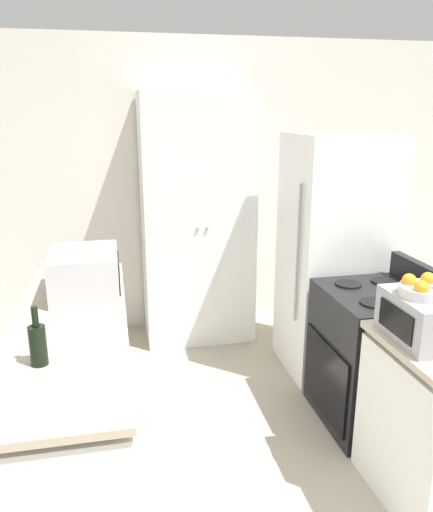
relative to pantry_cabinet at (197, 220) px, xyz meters
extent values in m
cube|color=silver|center=(-0.05, 0.33, 0.23)|extent=(7.00, 0.06, 2.60)
cube|color=silver|center=(-0.97, -1.60, -0.66)|extent=(0.58, 2.00, 0.82)
cube|color=#B7A88E|center=(-0.97, -1.60, -0.19)|extent=(0.60, 2.04, 0.04)
cube|color=silver|center=(0.00, 0.00, 0.00)|extent=(0.94, 0.56, 2.13)
sphere|color=#B2B2B7|center=(-0.04, -0.29, 0.00)|extent=(0.03, 0.03, 0.03)
sphere|color=#B2B2B7|center=(0.04, -0.29, 0.00)|extent=(0.03, 0.03, 0.03)
cube|color=black|center=(0.89, -1.53, -0.62)|extent=(0.64, 0.70, 0.89)
cube|color=black|center=(0.56, -1.53, -0.73)|extent=(0.02, 0.62, 0.49)
cube|color=black|center=(1.18, -1.53, -0.09)|extent=(0.06, 0.67, 0.16)
cylinder|color=black|center=(0.76, -1.70, -0.17)|extent=(0.17, 0.17, 0.01)
cylinder|color=black|center=(0.76, -1.37, -0.17)|extent=(0.17, 0.17, 0.01)
cylinder|color=black|center=(1.02, -1.70, -0.17)|extent=(0.17, 0.17, 0.01)
cylinder|color=black|center=(1.02, -1.37, -0.17)|extent=(0.17, 0.17, 0.01)
cube|color=white|center=(0.93, -0.80, -0.15)|extent=(0.71, 0.69, 1.83)
cylinder|color=gray|center=(0.55, -0.99, -0.06)|extent=(0.02, 0.02, 1.01)
cube|color=#B2B2B7|center=(-0.90, -1.18, -0.04)|extent=(0.40, 0.51, 0.27)
cube|color=black|center=(-0.69, -1.21, -0.04)|extent=(0.01, 0.32, 0.19)
cylinder|color=black|center=(-1.06, -2.06, -0.08)|extent=(0.08, 0.08, 0.18)
cylinder|color=black|center=(-1.06, -2.06, 0.06)|extent=(0.03, 0.03, 0.09)
cube|color=#939399|center=(0.74, -2.19, -0.06)|extent=(0.29, 0.41, 0.23)
cube|color=black|center=(0.60, -2.19, -0.06)|extent=(0.01, 0.28, 0.14)
cylinder|color=silver|center=(0.73, -2.19, 0.08)|extent=(0.23, 0.23, 0.05)
sphere|color=orange|center=(0.78, -2.13, 0.12)|extent=(0.07, 0.07, 0.07)
sphere|color=orange|center=(0.68, -2.13, 0.12)|extent=(0.07, 0.07, 0.07)
sphere|color=orange|center=(0.68, -2.24, 0.12)|extent=(0.07, 0.07, 0.07)
camera|label=1|loc=(-0.70, -4.18, 0.92)|focal=35.00mm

